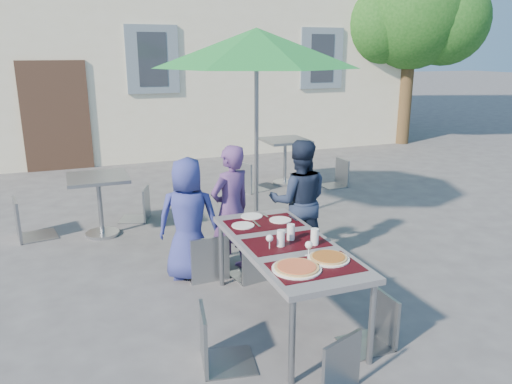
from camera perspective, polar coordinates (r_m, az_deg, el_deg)
name	(u,v)px	position (r m, az deg, el deg)	size (l,w,h in m)	color
ground	(315,335)	(4.55, 6.73, -15.93)	(90.00, 90.00, 0.00)	#454547
tree	(412,14)	(13.81, 17.42, 18.81)	(3.60, 3.00, 4.70)	#4D3921
dining_table	(286,248)	(4.46, 3.47, -6.46)	(0.80, 1.85, 0.76)	#48484D
pizza_near_left	(297,268)	(3.91, 4.67, -8.62)	(0.39, 0.39, 0.03)	white
pizza_near_right	(328,258)	(4.12, 8.28, -7.45)	(0.34, 0.34, 0.03)	white
glassware	(294,237)	(4.35, 4.38, -5.17)	(0.47, 0.45, 0.15)	silver
place_settings	(259,220)	(4.96, 0.32, -3.26)	(0.66, 0.45, 0.01)	white
child_0	(188,219)	(5.33, -7.74, -3.12)	(0.65, 0.42, 1.33)	navy
child_1	(231,210)	(5.44, -2.89, -2.04)	(0.52, 0.34, 1.43)	#52346B
child_2	(299,201)	(5.75, 4.94, -1.09)	(0.70, 0.40, 1.43)	#1B253C
chair_0	(207,230)	(5.32, -5.66, -4.31)	(0.43, 0.44, 0.96)	#92989D
chair_1	(254,235)	(5.29, -0.25, -4.95)	(0.45, 0.45, 0.87)	#8E9599
chair_2	(286,223)	(5.62, 3.50, -3.55)	(0.47, 0.47, 0.89)	gray
chair_3	(215,304)	(3.90, -4.68, -12.63)	(0.47, 0.47, 0.91)	gray
chair_4	(377,291)	(4.29, 13.70, -10.93)	(0.39, 0.38, 0.84)	gray
chair_5	(354,338)	(3.57, 11.19, -16.05)	(0.51, 0.51, 0.89)	gray
patio_umbrella	(256,49)	(6.58, 0.06, 16.01)	(2.69, 2.69, 2.66)	#B5B9BE
cafe_table_0	(99,193)	(6.85, -17.51, -0.13)	(0.76, 0.76, 0.82)	#B5B9BE
bg_chair_l_0	(23,193)	(7.08, -25.08, -0.15)	(0.53, 0.53, 1.04)	gray
bg_chair_r_0	(139,185)	(7.35, -13.27, 0.81)	(0.52, 0.51, 0.90)	gray
cafe_table_1	(285,152)	(9.13, 3.34, 4.62)	(0.78, 0.78, 0.84)	#B5B9BE
bg_chair_l_1	(248,158)	(8.64, -0.95, 3.87)	(0.57, 0.57, 1.00)	#939A9F
bg_chair_r_1	(338,157)	(9.12, 9.39, 3.98)	(0.44, 0.43, 0.92)	gray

